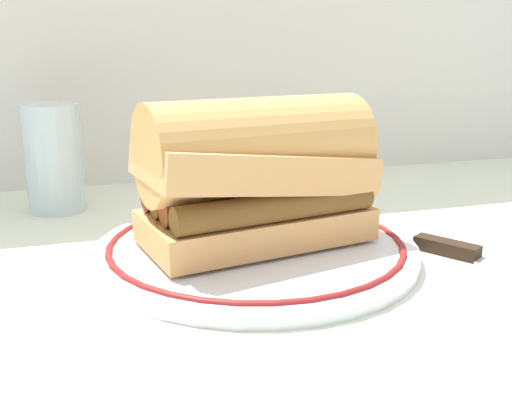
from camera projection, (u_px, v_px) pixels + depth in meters
name	position (u px, v px, depth m)	size (l,w,h in m)	color
ground_plane	(252.00, 274.00, 0.46)	(1.50, 1.50, 0.00)	silver
plate	(256.00, 248.00, 0.49)	(0.27, 0.27, 0.01)	white
sausage_sandwich	(256.00, 172.00, 0.48)	(0.20, 0.12, 0.12)	tan
drinking_glass	(54.00, 165.00, 0.62)	(0.06, 0.06, 0.11)	silver
butter_knife	(479.00, 257.00, 0.48)	(0.09, 0.12, 0.01)	silver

